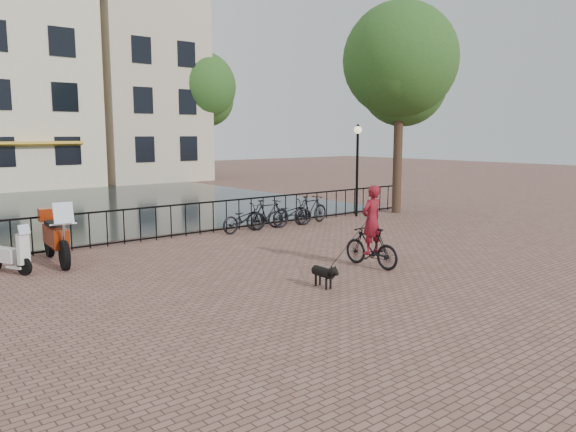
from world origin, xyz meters
TOP-DOWN VIEW (x-y plane):
  - ground at (0.00, 0.00)m, footprint 100.00×100.00m
  - canal_water at (0.00, 17.30)m, footprint 20.00×20.00m
  - railing at (0.00, 8.00)m, footprint 20.00×0.05m
  - canal_house_mid at (0.50, 30.00)m, footprint 8.00×9.50m
  - canal_house_right at (8.50, 30.00)m, footprint 7.00×9.00m
  - tree_near_right at (9.20, 7.30)m, footprint 4.48×4.48m
  - tree_far_right at (12.00, 27.00)m, footprint 4.76×4.76m
  - lamp_post at (7.20, 7.60)m, footprint 0.30×0.30m
  - cyclist at (1.40, 1.58)m, footprint 0.74×1.69m
  - dog at (-0.72, 0.98)m, footprint 0.29×0.77m
  - motorcycle at (-4.27, 6.76)m, footprint 0.77×2.34m
  - scooter at (-5.43, 6.44)m, footprint 0.86×1.31m
  - parked_bike_0 at (1.80, 7.40)m, footprint 1.74×0.68m
  - parked_bike_1 at (2.75, 7.40)m, footprint 1.70×0.62m
  - parked_bike_2 at (3.70, 7.40)m, footprint 1.79×0.87m
  - parked_bike_3 at (4.65, 7.40)m, footprint 1.70×0.64m

SIDE VIEW (x-z plane):
  - ground at x=0.00m, z-range 0.00..0.00m
  - canal_water at x=0.00m, z-range 0.00..0.00m
  - dog at x=-0.72m, z-range 0.00..0.51m
  - parked_bike_0 at x=1.80m, z-range 0.00..0.90m
  - parked_bike_2 at x=3.70m, z-range 0.00..0.90m
  - parked_bike_1 at x=2.75m, z-range 0.00..1.00m
  - parked_bike_3 at x=4.65m, z-range 0.00..1.00m
  - railing at x=0.00m, z-range -0.01..1.02m
  - scooter at x=-5.43m, z-range 0.00..1.19m
  - motorcycle at x=-4.27m, z-range 0.00..1.64m
  - cyclist at x=1.40m, z-range -0.28..2.01m
  - lamp_post at x=7.20m, z-range 0.65..4.10m
  - canal_house_mid at x=0.50m, z-range 0.00..11.80m
  - tree_near_right at x=9.20m, z-range 1.85..10.09m
  - tree_far_right at x=12.00m, z-range 1.97..10.73m
  - canal_house_right at x=8.50m, z-range 0.00..13.30m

